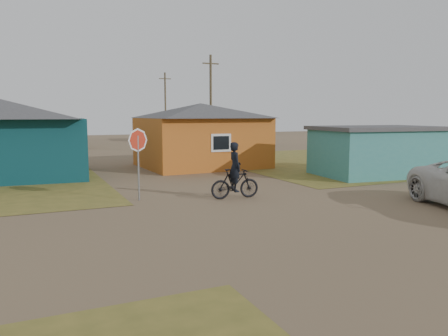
% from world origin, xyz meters
% --- Properties ---
extents(ground, '(120.00, 120.00, 0.00)m').
position_xyz_m(ground, '(0.00, 0.00, 0.00)').
color(ground, brown).
extents(grass_ne, '(20.00, 18.00, 0.00)m').
position_xyz_m(grass_ne, '(14.00, 13.00, 0.01)').
color(grass_ne, olive).
rests_on(grass_ne, ground).
extents(house_teal, '(8.93, 7.08, 4.00)m').
position_xyz_m(house_teal, '(-8.50, 13.50, 2.05)').
color(house_teal, '#0A3037').
rests_on(house_teal, ground).
extents(house_yellow, '(7.72, 6.76, 3.90)m').
position_xyz_m(house_yellow, '(2.50, 14.00, 2.00)').
color(house_yellow, '#BA5E1C').
rests_on(house_yellow, ground).
extents(shed_turquoise, '(6.71, 4.93, 2.60)m').
position_xyz_m(shed_turquoise, '(9.50, 6.50, 1.31)').
color(shed_turquoise, teal).
rests_on(shed_turquoise, ground).
extents(house_pale_west, '(7.04, 6.15, 3.60)m').
position_xyz_m(house_pale_west, '(-6.00, 34.00, 1.86)').
color(house_pale_west, '#949F88').
rests_on(house_pale_west, ground).
extents(house_beige_east, '(6.95, 6.05, 3.60)m').
position_xyz_m(house_beige_east, '(10.00, 40.00, 1.86)').
color(house_beige_east, tan).
rests_on(house_beige_east, ground).
extents(utility_pole_near, '(1.40, 0.20, 8.00)m').
position_xyz_m(utility_pole_near, '(6.50, 22.00, 4.14)').
color(utility_pole_near, brown).
rests_on(utility_pole_near, ground).
extents(utility_pole_far, '(1.40, 0.20, 8.00)m').
position_xyz_m(utility_pole_far, '(7.50, 38.00, 4.14)').
color(utility_pole_far, brown).
rests_on(utility_pole_far, ground).
extents(stop_sign, '(0.89, 0.09, 2.71)m').
position_xyz_m(stop_sign, '(-3.60, 4.86, 1.97)').
color(stop_sign, gray).
rests_on(stop_sign, ground).
extents(cyclist, '(1.96, 0.73, 2.17)m').
position_xyz_m(cyclist, '(-0.15, 3.71, 0.79)').
color(cyclist, black).
rests_on(cyclist, ground).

